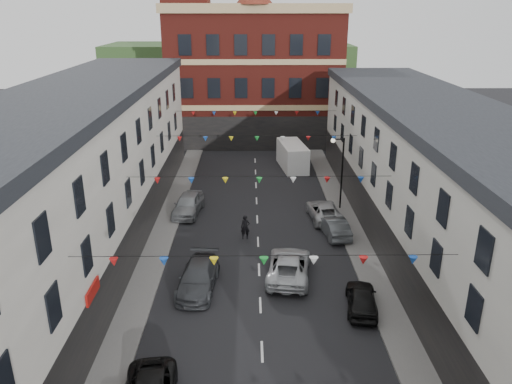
{
  "coord_description": "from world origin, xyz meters",
  "views": [
    {
      "loc": [
        -0.53,
        -23.78,
        15.46
      ],
      "look_at": [
        -0.14,
        8.47,
        3.58
      ],
      "focal_mm": 35.0,
      "sensor_mm": 36.0,
      "label": 1
    }
  ],
  "objects_px": {
    "car_left_d": "(198,277)",
    "moving_car": "(289,266)",
    "car_right_d": "(362,299)",
    "car_left_e": "(188,204)",
    "pedestrian": "(245,227)",
    "car_right_e": "(334,226)",
    "car_right_f": "(324,211)",
    "white_van": "(292,156)",
    "street_lamp": "(339,164)"
  },
  "relations": [
    {
      "from": "car_left_d",
      "to": "moving_car",
      "type": "height_order",
      "value": "moving_car"
    },
    {
      "from": "car_left_d",
      "to": "car_right_d",
      "type": "relative_size",
      "value": 1.29
    },
    {
      "from": "car_left_e",
      "to": "moving_car",
      "type": "bearing_deg",
      "value": -47.28
    },
    {
      "from": "car_left_e",
      "to": "pedestrian",
      "type": "distance_m",
      "value": 6.59
    },
    {
      "from": "car_right_e",
      "to": "car_right_f",
      "type": "bearing_deg",
      "value": -92.22
    },
    {
      "from": "car_right_f",
      "to": "car_right_d",
      "type": "bearing_deg",
      "value": 86.37
    },
    {
      "from": "car_right_e",
      "to": "pedestrian",
      "type": "relative_size",
      "value": 2.39
    },
    {
      "from": "car_right_d",
      "to": "white_van",
      "type": "relative_size",
      "value": 0.68
    },
    {
      "from": "car_right_d",
      "to": "car_right_e",
      "type": "height_order",
      "value": "car_right_e"
    },
    {
      "from": "street_lamp",
      "to": "car_left_d",
      "type": "height_order",
      "value": "street_lamp"
    },
    {
      "from": "moving_car",
      "to": "pedestrian",
      "type": "height_order",
      "value": "pedestrian"
    },
    {
      "from": "street_lamp",
      "to": "car_left_e",
      "type": "distance_m",
      "value": 12.46
    },
    {
      "from": "moving_car",
      "to": "car_right_f",
      "type": "bearing_deg",
      "value": -103.06
    },
    {
      "from": "car_left_e",
      "to": "white_van",
      "type": "bearing_deg",
      "value": 59.47
    },
    {
      "from": "street_lamp",
      "to": "car_right_e",
      "type": "relative_size",
      "value": 1.42
    },
    {
      "from": "moving_car",
      "to": "pedestrian",
      "type": "distance_m",
      "value": 6.05
    },
    {
      "from": "pedestrian",
      "to": "moving_car",
      "type": "bearing_deg",
      "value": -64.68
    },
    {
      "from": "car_left_e",
      "to": "car_right_d",
      "type": "bearing_deg",
      "value": -44.36
    },
    {
      "from": "car_right_f",
      "to": "white_van",
      "type": "height_order",
      "value": "white_van"
    },
    {
      "from": "car_right_d",
      "to": "moving_car",
      "type": "xyz_separation_m",
      "value": [
        -3.7,
        3.6,
        0.07
      ]
    },
    {
      "from": "street_lamp",
      "to": "white_van",
      "type": "xyz_separation_m",
      "value": [
        -2.75,
        11.39,
        -2.62
      ]
    },
    {
      "from": "street_lamp",
      "to": "car_right_d",
      "type": "height_order",
      "value": "street_lamp"
    },
    {
      "from": "car_left_e",
      "to": "moving_car",
      "type": "height_order",
      "value": "car_left_e"
    },
    {
      "from": "car_left_d",
      "to": "car_right_f",
      "type": "bearing_deg",
      "value": 54.1
    },
    {
      "from": "white_van",
      "to": "moving_car",
      "type": "bearing_deg",
      "value": -103.12
    },
    {
      "from": "street_lamp",
      "to": "car_right_d",
      "type": "xyz_separation_m",
      "value": [
        -1.05,
        -14.47,
        -3.23
      ]
    },
    {
      "from": "car_left_d",
      "to": "car_right_d",
      "type": "distance_m",
      "value": 9.38
    },
    {
      "from": "pedestrian",
      "to": "car_left_d",
      "type": "bearing_deg",
      "value": -112.98
    },
    {
      "from": "street_lamp",
      "to": "white_van",
      "type": "bearing_deg",
      "value": 103.57
    },
    {
      "from": "car_right_d",
      "to": "car_right_f",
      "type": "height_order",
      "value": "car_right_d"
    },
    {
      "from": "car_right_d",
      "to": "moving_car",
      "type": "relative_size",
      "value": 0.73
    },
    {
      "from": "car_left_e",
      "to": "car_right_e",
      "type": "distance_m",
      "value": 11.77
    },
    {
      "from": "car_left_d",
      "to": "car_left_e",
      "type": "bearing_deg",
      "value": 104.18
    },
    {
      "from": "car_right_e",
      "to": "pedestrian",
      "type": "xyz_separation_m",
      "value": [
        -6.4,
        -0.53,
        0.19
      ]
    },
    {
      "from": "pedestrian",
      "to": "street_lamp",
      "type": "bearing_deg",
      "value": 35.03
    },
    {
      "from": "car_left_d",
      "to": "car_right_f",
      "type": "height_order",
      "value": "car_left_d"
    },
    {
      "from": "car_left_e",
      "to": "pedestrian",
      "type": "xyz_separation_m",
      "value": [
        4.6,
        -4.71,
        0.07
      ]
    },
    {
      "from": "white_van",
      "to": "car_right_e",
      "type": "bearing_deg",
      "value": -92.04
    },
    {
      "from": "moving_car",
      "to": "pedestrian",
      "type": "bearing_deg",
      "value": -55.67
    },
    {
      "from": "street_lamp",
      "to": "car_right_d",
      "type": "relative_size",
      "value": 1.52
    },
    {
      "from": "car_left_e",
      "to": "pedestrian",
      "type": "bearing_deg",
      "value": -38.75
    },
    {
      "from": "moving_car",
      "to": "white_van",
      "type": "relative_size",
      "value": 0.93
    },
    {
      "from": "street_lamp",
      "to": "car_right_f",
      "type": "xyz_separation_m",
      "value": [
        -1.34,
        -1.94,
        -3.23
      ]
    },
    {
      "from": "car_left_e",
      "to": "white_van",
      "type": "relative_size",
      "value": 0.83
    },
    {
      "from": "street_lamp",
      "to": "pedestrian",
      "type": "bearing_deg",
      "value": -143.8
    },
    {
      "from": "car_right_f",
      "to": "pedestrian",
      "type": "relative_size",
      "value": 2.72
    },
    {
      "from": "car_right_e",
      "to": "white_van",
      "type": "bearing_deg",
      "value": -91.85
    },
    {
      "from": "car_right_f",
      "to": "moving_car",
      "type": "xyz_separation_m",
      "value": [
        -3.41,
        -8.93,
        0.08
      ]
    },
    {
      "from": "car_right_e",
      "to": "moving_car",
      "type": "xyz_separation_m",
      "value": [
        -3.7,
        -5.95,
        0.05
      ]
    },
    {
      "from": "car_left_e",
      "to": "car_right_f",
      "type": "bearing_deg",
      "value": 0.52
    }
  ]
}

